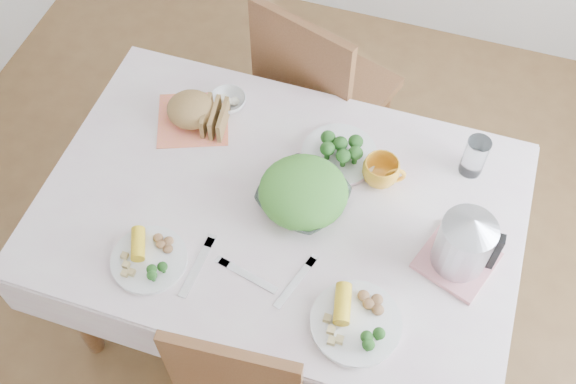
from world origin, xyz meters
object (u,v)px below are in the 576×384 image
(chair_far, at_px, (328,94))
(salad_bowl, at_px, (303,198))
(dinner_plate_left, at_px, (149,260))
(electric_kettle, at_px, (465,242))
(dining_table, at_px, (281,263))
(dinner_plate_right, at_px, (356,323))
(yellow_mug, at_px, (381,172))

(chair_far, bearing_deg, salad_bowl, 117.21)
(dinner_plate_left, bearing_deg, electric_kettle, 18.10)
(dining_table, distance_m, dinner_plate_right, 0.60)
(chair_far, bearing_deg, electric_kettle, 146.21)
(chair_far, xyz_separation_m, yellow_mug, (0.32, -0.57, 0.34))
(dinner_plate_right, bearing_deg, salad_bowl, 127.46)
(dining_table, bearing_deg, yellow_mug, 34.99)
(dining_table, height_order, dinner_plate_right, dinner_plate_right)
(chair_far, bearing_deg, dinner_plate_right, 127.70)
(salad_bowl, bearing_deg, yellow_mug, 37.69)
(dining_table, relative_size, salad_bowl, 5.33)
(dinner_plate_left, distance_m, electric_kettle, 0.92)
(salad_bowl, height_order, yellow_mug, yellow_mug)
(electric_kettle, bearing_deg, dinner_plate_left, -162.71)
(dining_table, relative_size, dinner_plate_left, 6.12)
(yellow_mug, bearing_deg, dinner_plate_left, -139.22)
(dinner_plate_left, xyz_separation_m, electric_kettle, (0.87, 0.28, 0.11))
(electric_kettle, bearing_deg, chair_far, 127.06)
(dinner_plate_left, bearing_deg, salad_bowl, 42.39)
(dinner_plate_left, bearing_deg, yellow_mug, 40.78)
(dinner_plate_right, bearing_deg, dinner_plate_left, 179.71)
(dining_table, bearing_deg, salad_bowl, 25.22)
(chair_far, height_order, salad_bowl, chair_far)
(dinner_plate_left, bearing_deg, chair_far, 76.41)
(salad_bowl, xyz_separation_m, dinner_plate_right, (0.26, -0.34, -0.02))
(dinner_plate_right, bearing_deg, chair_far, 109.36)
(yellow_mug, bearing_deg, dining_table, -145.01)
(chair_far, height_order, yellow_mug, chair_far)
(dining_table, height_order, electric_kettle, electric_kettle)
(chair_far, height_order, dinner_plate_left, chair_far)
(dining_table, relative_size, chair_far, 1.40)
(salad_bowl, height_order, dinner_plate_right, salad_bowl)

